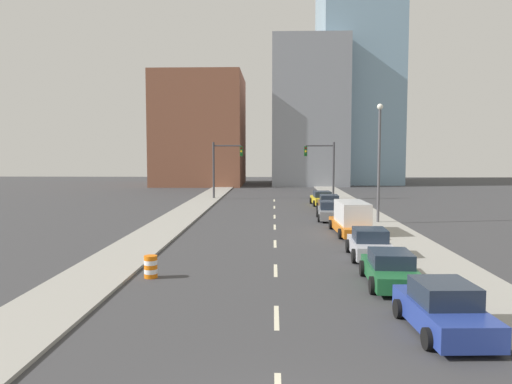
% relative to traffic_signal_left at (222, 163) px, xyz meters
% --- Properties ---
extents(sidewalk_left, '(3.11, 101.31, 0.13)m').
position_rel_traffic_signal_left_xyz_m(sidewalk_left, '(-1.71, 2.62, -4.05)').
color(sidewalk_left, gray).
rests_on(sidewalk_left, ground).
extents(sidewalk_right, '(3.11, 101.31, 0.13)m').
position_rel_traffic_signal_left_xyz_m(sidewalk_right, '(13.68, 2.62, -4.05)').
color(sidewalk_right, gray).
rests_on(sidewalk_right, ground).
extents(lane_stripe_at_7m, '(0.16, 2.40, 0.01)m').
position_rel_traffic_signal_left_xyz_m(lane_stripe_at_7m, '(5.99, -40.76, -4.11)').
color(lane_stripe_at_7m, beige).
rests_on(lane_stripe_at_7m, ground).
extents(lane_stripe_at_14m, '(0.16, 2.40, 0.01)m').
position_rel_traffic_signal_left_xyz_m(lane_stripe_at_14m, '(5.99, -34.35, -4.11)').
color(lane_stripe_at_14m, beige).
rests_on(lane_stripe_at_14m, ground).
extents(lane_stripe_at_20m, '(0.16, 2.40, 0.01)m').
position_rel_traffic_signal_left_xyz_m(lane_stripe_at_20m, '(5.99, -27.78, -4.11)').
color(lane_stripe_at_20m, beige).
rests_on(lane_stripe_at_20m, ground).
extents(lane_stripe_at_27m, '(0.16, 2.40, 0.01)m').
position_rel_traffic_signal_left_xyz_m(lane_stripe_at_27m, '(5.99, -21.23, -4.11)').
color(lane_stripe_at_27m, beige).
rests_on(lane_stripe_at_27m, ground).
extents(lane_stripe_at_33m, '(0.16, 2.40, 0.01)m').
position_rel_traffic_signal_left_xyz_m(lane_stripe_at_33m, '(5.99, -15.46, -4.11)').
color(lane_stripe_at_33m, beige).
rests_on(lane_stripe_at_33m, ground).
extents(lane_stripe_at_40m, '(0.16, 2.40, 0.01)m').
position_rel_traffic_signal_left_xyz_m(lane_stripe_at_40m, '(5.99, -8.32, -4.11)').
color(lane_stripe_at_40m, beige).
rests_on(lane_stripe_at_40m, ground).
extents(lane_stripe_at_47m, '(0.16, 2.40, 0.01)m').
position_rel_traffic_signal_left_xyz_m(lane_stripe_at_47m, '(5.99, -1.42, -4.11)').
color(lane_stripe_at_47m, beige).
rests_on(lane_stripe_at_47m, ground).
extents(building_brick_left, '(14.00, 16.00, 17.86)m').
position_rel_traffic_signal_left_xyz_m(building_brick_left, '(-6.13, 25.97, 4.82)').
color(building_brick_left, brown).
rests_on(building_brick_left, ground).
extents(building_office_center, '(12.00, 20.00, 23.47)m').
position_rel_traffic_signal_left_xyz_m(building_office_center, '(11.67, 29.97, 7.63)').
color(building_office_center, gray).
rests_on(building_office_center, ground).
extents(building_glass_right, '(13.00, 20.00, 39.20)m').
position_rel_traffic_signal_left_xyz_m(building_glass_right, '(20.53, 33.97, 15.49)').
color(building_glass_right, '#7A9EB7').
rests_on(building_glass_right, ground).
extents(traffic_signal_left, '(3.45, 0.35, 6.47)m').
position_rel_traffic_signal_left_xyz_m(traffic_signal_left, '(0.00, 0.00, 0.00)').
color(traffic_signal_left, '#38383D').
rests_on(traffic_signal_left, ground).
extents(traffic_signal_right, '(3.45, 0.35, 6.47)m').
position_rel_traffic_signal_left_xyz_m(traffic_signal_right, '(11.76, 0.00, 0.00)').
color(traffic_signal_right, '#38383D').
rests_on(traffic_signal_right, ground).
extents(traffic_barrel, '(0.56, 0.56, 0.95)m').
position_rel_traffic_signal_left_xyz_m(traffic_barrel, '(0.70, -35.85, -3.63)').
color(traffic_barrel, orange).
rests_on(traffic_barrel, ground).
extents(street_lamp, '(0.44, 0.44, 8.87)m').
position_rel_traffic_signal_left_xyz_m(street_lamp, '(13.70, -19.21, 1.00)').
color(street_lamp, '#4C4C51').
rests_on(street_lamp, ground).
extents(sedan_blue, '(2.24, 4.29, 1.51)m').
position_rel_traffic_signal_left_xyz_m(sedan_blue, '(10.89, -41.92, -3.43)').
color(sedan_blue, navy).
rests_on(sedan_blue, ground).
extents(sedan_green, '(2.20, 4.53, 1.36)m').
position_rel_traffic_signal_left_xyz_m(sedan_green, '(10.57, -36.64, -3.48)').
color(sedan_green, '#1E6033').
rests_on(sedan_green, ground).
extents(sedan_silver, '(2.20, 4.27, 1.48)m').
position_rel_traffic_signal_left_xyz_m(sedan_silver, '(10.75, -31.45, -3.43)').
color(sedan_silver, '#B2B2BC').
rests_on(sedan_silver, ground).
extents(box_truck_orange, '(2.42, 6.40, 2.13)m').
position_rel_traffic_signal_left_xyz_m(box_truck_orange, '(10.96, -24.17, -3.11)').
color(box_truck_orange, orange).
rests_on(box_truck_orange, ground).
extents(sedan_gray, '(2.27, 4.85, 1.47)m').
position_rel_traffic_signal_left_xyz_m(sedan_gray, '(10.39, -17.11, -3.44)').
color(sedan_gray, slate).
rests_on(sedan_gray, ground).
extents(sedan_brown, '(2.20, 4.81, 1.50)m').
position_rel_traffic_signal_left_xyz_m(sedan_brown, '(10.90, -11.62, -3.43)').
color(sedan_brown, brown).
rests_on(sedan_brown, ground).
extents(sedan_yellow, '(2.28, 4.85, 1.40)m').
position_rel_traffic_signal_left_xyz_m(sedan_yellow, '(10.82, -6.11, -3.47)').
color(sedan_yellow, gold).
rests_on(sedan_yellow, ground).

